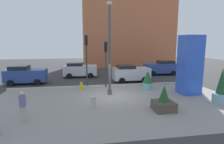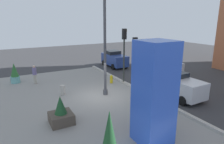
{
  "view_description": "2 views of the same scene",
  "coord_description": "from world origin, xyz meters",
  "px_view_note": "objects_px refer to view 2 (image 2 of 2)",
  "views": [
    {
      "loc": [
        -2.42,
        -14.3,
        4.3
      ],
      "look_at": [
        -0.1,
        -0.27,
        1.96
      ],
      "focal_mm": 30.04,
      "sensor_mm": 36.0,
      "label": 1
    },
    {
      "loc": [
        12.9,
        -6.12,
        5.68
      ],
      "look_at": [
        0.79,
        0.43,
        2.01
      ],
      "focal_mm": 32.4,
      "sensor_mm": 36.0,
      "label": 2
    }
  ],
  "objects_px": {
    "concrete_bollard": "(63,90)",
    "potted_plant_mid_plaza": "(147,97)",
    "fire_hydrant": "(111,79)",
    "traffic_light_corner": "(135,55)",
    "car_curb_east": "(163,65)",
    "car_far_lane": "(178,85)",
    "art_pillar_blue": "(154,94)",
    "potted_plant_by_pillar": "(61,114)",
    "potted_plant_near_right": "(15,74)",
    "lamp_post": "(105,49)",
    "car_intersection": "(114,59)",
    "traffic_light_far_side": "(124,47)",
    "pedestrian_crossing": "(35,74)"
  },
  "relations": [
    {
      "from": "potted_plant_near_right",
      "to": "concrete_bollard",
      "type": "relative_size",
      "value": 2.44
    },
    {
      "from": "traffic_light_corner",
      "to": "car_curb_east",
      "type": "distance_m",
      "value": 6.28
    },
    {
      "from": "potted_plant_near_right",
      "to": "concrete_bollard",
      "type": "bearing_deg",
      "value": 31.09
    },
    {
      "from": "potted_plant_near_right",
      "to": "pedestrian_crossing",
      "type": "relative_size",
      "value": 1.1
    },
    {
      "from": "concrete_bollard",
      "to": "car_curb_east",
      "type": "relative_size",
      "value": 0.19
    },
    {
      "from": "lamp_post",
      "to": "potted_plant_by_pillar",
      "type": "height_order",
      "value": "lamp_post"
    },
    {
      "from": "traffic_light_far_side",
      "to": "car_curb_east",
      "type": "bearing_deg",
      "value": 97.68
    },
    {
      "from": "potted_plant_by_pillar",
      "to": "traffic_light_corner",
      "type": "height_order",
      "value": "traffic_light_corner"
    },
    {
      "from": "fire_hydrant",
      "to": "car_intersection",
      "type": "bearing_deg",
      "value": 148.66
    },
    {
      "from": "fire_hydrant",
      "to": "concrete_bollard",
      "type": "height_order",
      "value": "same"
    },
    {
      "from": "car_far_lane",
      "to": "pedestrian_crossing",
      "type": "xyz_separation_m",
      "value": [
        -8.38,
        -8.84,
        0.0
      ]
    },
    {
      "from": "potted_plant_by_pillar",
      "to": "traffic_light_corner",
      "type": "distance_m",
      "value": 7.65
    },
    {
      "from": "traffic_light_corner",
      "to": "concrete_bollard",
      "type": "bearing_deg",
      "value": -105.79
    },
    {
      "from": "concrete_bollard",
      "to": "car_curb_east",
      "type": "distance_m",
      "value": 10.97
    },
    {
      "from": "potted_plant_near_right",
      "to": "traffic_light_corner",
      "type": "distance_m",
      "value": 10.9
    },
    {
      "from": "potted_plant_mid_plaza",
      "to": "fire_hydrant",
      "type": "bearing_deg",
      "value": 174.35
    },
    {
      "from": "car_far_lane",
      "to": "car_intersection",
      "type": "height_order",
      "value": "car_intersection"
    },
    {
      "from": "concrete_bollard",
      "to": "pedestrian_crossing",
      "type": "relative_size",
      "value": 0.45
    },
    {
      "from": "lamp_post",
      "to": "car_far_lane",
      "type": "xyz_separation_m",
      "value": [
        2.96,
        4.51,
        -2.63
      ]
    },
    {
      "from": "car_intersection",
      "to": "fire_hydrant",
      "type": "bearing_deg",
      "value": -31.34
    },
    {
      "from": "fire_hydrant",
      "to": "potted_plant_mid_plaza",
      "type": "bearing_deg",
      "value": -5.65
    },
    {
      "from": "potted_plant_by_pillar",
      "to": "car_intersection",
      "type": "bearing_deg",
      "value": 138.92
    },
    {
      "from": "potted_plant_mid_plaza",
      "to": "car_far_lane",
      "type": "relative_size",
      "value": 0.43
    },
    {
      "from": "traffic_light_corner",
      "to": "car_curb_east",
      "type": "xyz_separation_m",
      "value": [
        -2.49,
        5.41,
        -1.97
      ]
    },
    {
      "from": "potted_plant_mid_plaza",
      "to": "pedestrian_crossing",
      "type": "distance_m",
      "value": 10.6
    },
    {
      "from": "potted_plant_mid_plaza",
      "to": "car_far_lane",
      "type": "height_order",
      "value": "car_far_lane"
    },
    {
      "from": "art_pillar_blue",
      "to": "car_intersection",
      "type": "height_order",
      "value": "art_pillar_blue"
    },
    {
      "from": "art_pillar_blue",
      "to": "potted_plant_near_right",
      "type": "xyz_separation_m",
      "value": [
        -12.98,
        -5.11,
        -1.55
      ]
    },
    {
      "from": "car_intersection",
      "to": "pedestrian_crossing",
      "type": "bearing_deg",
      "value": -75.61
    },
    {
      "from": "traffic_light_corner",
      "to": "fire_hydrant",
      "type": "bearing_deg",
      "value": -159.36
    },
    {
      "from": "car_far_lane",
      "to": "art_pillar_blue",
      "type": "bearing_deg",
      "value": -56.17
    },
    {
      "from": "car_curb_east",
      "to": "potted_plant_near_right",
      "type": "bearing_deg",
      "value": -106.14
    },
    {
      "from": "potted_plant_mid_plaza",
      "to": "car_intersection",
      "type": "relative_size",
      "value": 0.42
    },
    {
      "from": "traffic_light_far_side",
      "to": "car_intersection",
      "type": "bearing_deg",
      "value": 158.38
    },
    {
      "from": "potted_plant_near_right",
      "to": "potted_plant_by_pillar",
      "type": "xyz_separation_m",
      "value": [
        9.27,
        1.75,
        -0.27
      ]
    },
    {
      "from": "potted_plant_near_right",
      "to": "car_curb_east",
      "type": "height_order",
      "value": "potted_plant_near_right"
    },
    {
      "from": "car_curb_east",
      "to": "car_intersection",
      "type": "bearing_deg",
      "value": -151.81
    },
    {
      "from": "concrete_bollard",
      "to": "potted_plant_mid_plaza",
      "type": "bearing_deg",
      "value": 38.07
    },
    {
      "from": "potted_plant_near_right",
      "to": "traffic_light_far_side",
      "type": "bearing_deg",
      "value": 61.13
    },
    {
      "from": "fire_hydrant",
      "to": "car_far_lane",
      "type": "bearing_deg",
      "value": 27.82
    },
    {
      "from": "concrete_bollard",
      "to": "car_intersection",
      "type": "bearing_deg",
      "value": 128.23
    },
    {
      "from": "lamp_post",
      "to": "traffic_light_corner",
      "type": "bearing_deg",
      "value": 89.27
    },
    {
      "from": "traffic_light_far_side",
      "to": "car_far_lane",
      "type": "height_order",
      "value": "traffic_light_far_side"
    },
    {
      "from": "art_pillar_blue",
      "to": "pedestrian_crossing",
      "type": "height_order",
      "value": "art_pillar_blue"
    },
    {
      "from": "art_pillar_blue",
      "to": "traffic_light_corner",
      "type": "xyz_separation_m",
      "value": [
        -6.46,
        3.39,
        0.48
      ]
    },
    {
      "from": "art_pillar_blue",
      "to": "fire_hydrant",
      "type": "relative_size",
      "value": 6.39
    },
    {
      "from": "potted_plant_near_right",
      "to": "concrete_bollard",
      "type": "xyz_separation_m",
      "value": [
        4.96,
        2.99,
        -0.47
      ]
    },
    {
      "from": "art_pillar_blue",
      "to": "traffic_light_far_side",
      "type": "xyz_separation_m",
      "value": [
        -8.24,
        3.49,
        0.86
      ]
    },
    {
      "from": "potted_plant_by_pillar",
      "to": "traffic_light_far_side",
      "type": "height_order",
      "value": "traffic_light_far_side"
    },
    {
      "from": "traffic_light_corner",
      "to": "car_curb_east",
      "type": "height_order",
      "value": "traffic_light_corner"
    }
  ]
}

